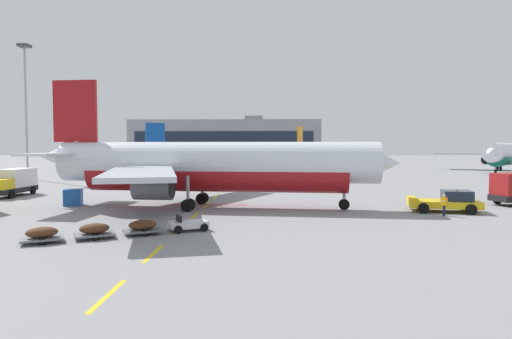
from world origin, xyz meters
TOP-DOWN VIEW (x-y plane):
  - ground at (40.00, 40.00)m, footprint 400.00×400.00m
  - apron_paint_markings at (18.00, 38.30)m, footprint 8.00×96.08m
  - airliner_foreground at (18.60, 20.19)m, footprint 34.82×34.48m
  - pushback_tug at (39.92, 18.16)m, footprint 6.38×3.95m
  - airliner_mid_left at (12.30, 64.52)m, footprint 25.41×23.57m
  - airliner_far_center at (77.53, 80.14)m, footprint 29.29×31.76m
  - airliner_far_right at (34.09, 86.79)m, footprint 26.82×27.82m
  - fuel_service_truck at (-5.50, 28.97)m, footprint 2.73×7.02m
  - baggage_train at (14.63, 6.32)m, footprint 10.96×6.67m
  - ground_crew_worker at (38.83, 15.84)m, footprint 0.48×0.65m
  - uld_cargo_container at (5.01, 21.13)m, footprint 1.92×1.89m
  - apron_light_mast_near at (-17.90, 54.65)m, footprint 1.80×1.80m
  - terminal_satellite at (8.59, 134.95)m, footprint 63.97×18.56m

SIDE VIEW (x-z plane):
  - ground at x=40.00m, z-range 0.00..0.00m
  - apron_paint_markings at x=18.00m, z-range 0.00..0.01m
  - baggage_train at x=14.63m, z-range -0.04..1.10m
  - uld_cargo_container at x=5.01m, z-range 0.00..1.60m
  - pushback_tug at x=39.92m, z-range -0.14..1.94m
  - ground_crew_worker at x=38.83m, z-range 0.13..1.92m
  - fuel_service_truck at x=-5.50m, z-range 0.08..3.22m
  - airliner_mid_left at x=12.30m, z-range -1.74..8.13m
  - airliner_far_right at x=34.09m, z-range -1.76..8.23m
  - airliner_foreground at x=18.60m, z-range -2.15..10.05m
  - airliner_far_center at x=77.53m, z-range -2.21..10.34m
  - terminal_satellite at x=8.59m, z-range -0.78..15.20m
  - apron_light_mast_near at x=-17.90m, z-range 2.95..26.08m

